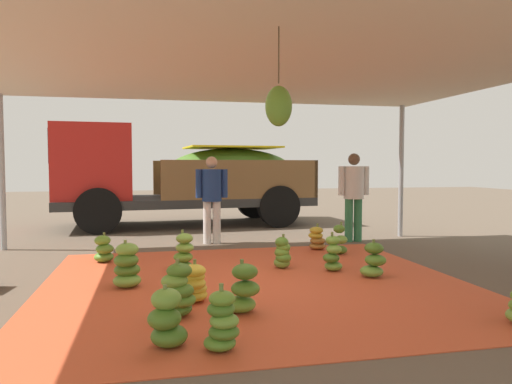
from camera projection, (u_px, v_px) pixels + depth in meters
The scene contains 19 objects.
ground_plane at pixel (222, 245), 8.95m from camera, with size 40.00×40.00×0.00m, color brown.
tarp_orange at pixel (256, 283), 6.03m from camera, with size 5.22×4.98×0.01m, color #D1512D.
tent_canopy at pixel (258, 65), 5.78m from camera, with size 8.00×7.00×2.77m.
banana_bunch_0 at pixel (333, 255), 6.71m from camera, with size 0.37×0.34×0.54m.
banana_bunch_1 at pixel (317, 239), 8.40m from camera, with size 0.39×0.38×0.46m.
banana_bunch_2 at pixel (184, 254), 6.66m from camera, with size 0.40×0.40×0.59m.
banana_bunch_3 at pixel (178, 292), 4.68m from camera, with size 0.42×0.44×0.57m.
banana_bunch_4 at pixel (222, 323), 3.83m from camera, with size 0.33×0.33×0.54m.
banana_bunch_5 at pixel (243, 290), 4.81m from camera, with size 0.45×0.46×0.54m.
banana_bunch_6 at pixel (167, 320), 3.90m from camera, with size 0.43×0.42×0.51m.
banana_bunch_7 at pixel (282, 253), 6.88m from camera, with size 0.32×0.34×0.49m.
banana_bunch_9 at pixel (104, 250), 7.31m from camera, with size 0.40×0.40×0.45m.
banana_bunch_10 at pixel (193, 284), 5.20m from camera, with size 0.45×0.45×0.46m.
banana_bunch_11 at pixel (373, 261), 6.35m from camera, with size 0.41×0.40×0.50m.
banana_bunch_12 at pixel (127, 267), 5.82m from camera, with size 0.46×0.47×0.57m.
banana_bunch_13 at pixel (340, 241), 7.96m from camera, with size 0.30×0.32×0.54m.
cargo_truck_main at pixel (179, 175), 11.82m from camera, with size 6.17×2.73×2.40m.
worker_0 at pixel (354, 190), 9.31m from camera, with size 0.63×0.38×1.71m.
worker_1 at pixel (212, 193), 9.07m from camera, with size 0.60×0.37×1.64m.
Camera 1 is at (-1.27, -5.81, 1.49)m, focal length 33.83 mm.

